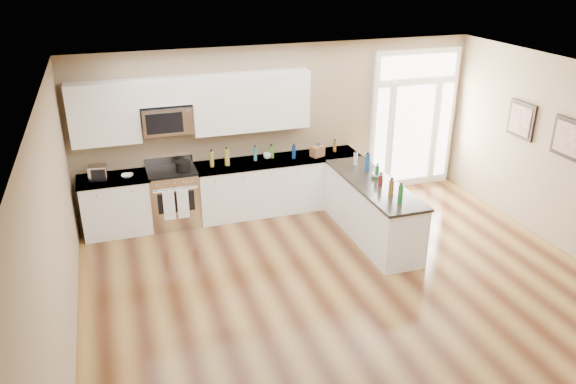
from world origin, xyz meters
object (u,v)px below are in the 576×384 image
(peninsula_cabinet, at_px, (372,212))
(stockpot, at_px, (183,166))
(toaster_oven, at_px, (98,173))
(kitchen_range, at_px, (174,197))

(peninsula_cabinet, xyz_separation_m, stockpot, (-2.71, 1.35, 0.61))
(stockpot, height_order, toaster_oven, toaster_oven)
(stockpot, relative_size, toaster_oven, 0.88)
(kitchen_range, bearing_deg, toaster_oven, -178.09)
(toaster_oven, bearing_deg, peninsula_cabinet, -11.46)
(stockpot, distance_m, toaster_oven, 1.29)
(toaster_oven, bearing_deg, kitchen_range, 9.89)
(peninsula_cabinet, height_order, kitchen_range, kitchen_range)
(stockpot, xyz_separation_m, toaster_oven, (-1.29, 0.06, 0.01))
(kitchen_range, relative_size, toaster_oven, 3.98)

